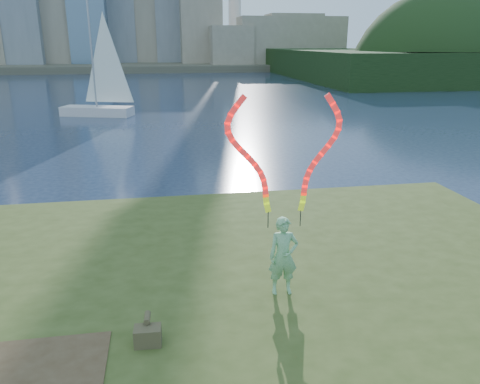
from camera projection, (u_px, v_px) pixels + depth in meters
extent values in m
plane|color=#19253E|center=(154.00, 314.00, 9.23)|extent=(320.00, 320.00, 0.00)
cube|color=#364518|center=(152.00, 370.00, 7.04)|extent=(17.00, 15.00, 0.30)
cube|color=#364518|center=(151.00, 348.00, 7.15)|extent=(14.00, 12.00, 0.30)
cube|color=#514C3B|center=(156.00, 65.00, 98.19)|extent=(320.00, 40.00, 1.20)
imported|color=#197623|center=(283.00, 256.00, 8.24)|extent=(0.54, 0.37, 1.43)
cylinder|color=black|center=(268.00, 220.00, 8.10)|extent=(0.02, 0.02, 0.30)
cylinder|color=black|center=(300.00, 218.00, 8.17)|extent=(0.02, 0.02, 0.30)
cube|color=#48432A|center=(148.00, 336.00, 6.96)|extent=(0.41, 0.29, 0.29)
cylinder|color=#48432A|center=(147.00, 318.00, 7.08)|extent=(0.11, 0.27, 0.10)
cube|color=silver|center=(97.00, 112.00, 33.94)|extent=(5.33, 3.15, 0.71)
cylinder|color=gray|center=(92.00, 55.00, 32.73)|extent=(0.14, 0.14, 7.72)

